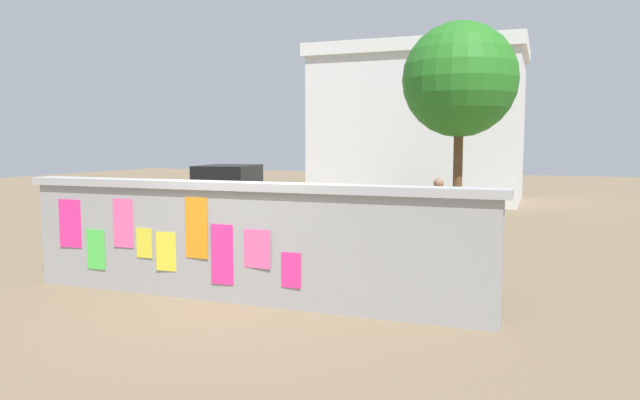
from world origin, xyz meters
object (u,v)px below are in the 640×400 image
at_px(auto_rickshaw_truck, 269,207).
at_px(motorcycle, 407,242).
at_px(tree_roadside, 460,80).
at_px(bicycle_far, 444,271).
at_px(bicycle_near, 310,267).
at_px(person_bystander, 438,208).
at_px(person_walking, 143,221).

relative_size(auto_rickshaw_truck, motorcycle, 1.98).
bearing_deg(tree_roadside, bicycle_far, -83.51).
height_order(auto_rickshaw_truck, bicycle_near, auto_rickshaw_truck).
height_order(auto_rickshaw_truck, person_bystander, auto_rickshaw_truck).
bearing_deg(motorcycle, bicycle_near, -113.77).
xyz_separation_m(person_bystander, tree_roadside, (-0.29, 5.11, 3.19)).
relative_size(person_bystander, tree_roadside, 0.28).
distance_m(bicycle_far, person_walking, 5.29).
height_order(motorcycle, bicycle_near, bicycle_near).
relative_size(motorcycle, bicycle_far, 1.12).
relative_size(bicycle_far, tree_roadside, 0.29).
distance_m(auto_rickshaw_truck, person_bystander, 3.79).
xyz_separation_m(motorcycle, bicycle_near, (-1.06, -2.40, -0.10)).
bearing_deg(motorcycle, bicycle_far, -62.34).
bearing_deg(person_walking, bicycle_near, 2.30).
xyz_separation_m(bicycle_far, person_walking, (-5.22, -0.59, 0.62)).
bearing_deg(bicycle_near, auto_rickshaw_truck, 124.81).
relative_size(motorcycle, bicycle_near, 1.12).
xyz_separation_m(motorcycle, bicycle_far, (1.01, -1.93, -0.10)).
bearing_deg(person_walking, motorcycle, 31.00).
relative_size(bicycle_far, person_walking, 1.05).
height_order(auto_rickshaw_truck, motorcycle, auto_rickshaw_truck).
height_order(bicycle_far, tree_roadside, tree_roadside).
xyz_separation_m(auto_rickshaw_truck, motorcycle, (3.42, -1.00, -0.44)).
relative_size(bicycle_near, bicycle_far, 1.00).
xyz_separation_m(bicycle_near, tree_roadside, (1.09, 9.05, 3.82)).
distance_m(motorcycle, bicycle_far, 2.19).
relative_size(auto_rickshaw_truck, person_walking, 2.32).
bearing_deg(auto_rickshaw_truck, bicycle_near, -55.19).
bearing_deg(bicycle_far, person_bystander, 101.21).
xyz_separation_m(auto_rickshaw_truck, person_walking, (-0.78, -3.53, 0.09)).
height_order(motorcycle, bicycle_far, bicycle_far).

